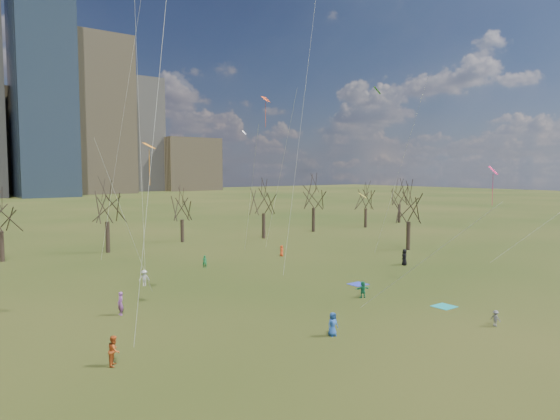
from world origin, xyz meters
TOP-DOWN VIEW (x-y plane):
  - ground at (0.00, 0.00)m, footprint 500.00×500.00m
  - bare_tree_row at (-0.09, 37.22)m, footprint 113.04×29.80m
  - blanket_teal at (5.75, -1.81)m, footprint 1.60×1.50m
  - blanket_navy at (5.91, 7.66)m, footprint 1.60×1.50m
  - person_0 at (-6.00, -1.70)m, footprint 0.79×0.54m
  - person_2 at (-18.90, 1.87)m, footprint 0.96×1.02m
  - person_3 at (4.30, -6.90)m, footprint 0.42×0.72m
  - person_5 at (2.63, 3.93)m, footprint 1.37×0.78m
  - person_6 at (16.93, 11.21)m, footprint 0.97×1.08m
  - person_7 at (-15.35, 11.12)m, footprint 0.46×0.66m
  - person_9 at (-10.38, 19.08)m, footprint 1.10×0.91m
  - person_12 at (9.42, 24.25)m, footprint 0.50×0.71m
  - person_13 at (-1.86, 23.27)m, footprint 0.61×0.57m
  - kites_airborne at (-1.34, 10.64)m, footprint 44.95×38.82m

SIDE VIEW (x-z plane):
  - ground at x=0.00m, z-range 0.00..0.00m
  - blanket_teal at x=5.75m, z-range 0.00..0.03m
  - blanket_navy at x=5.91m, z-range 0.00..0.03m
  - person_3 at x=4.30m, z-range 0.00..1.11m
  - person_12 at x=9.42m, z-range 0.00..1.36m
  - person_13 at x=-1.86m, z-range 0.00..1.40m
  - person_5 at x=2.63m, z-range 0.00..1.41m
  - person_9 at x=-10.38m, z-range 0.00..1.48m
  - person_0 at x=-6.00m, z-range 0.00..1.54m
  - person_2 at x=-18.90m, z-range 0.00..1.67m
  - person_7 at x=-15.35m, z-range 0.00..1.73m
  - person_6 at x=16.93m, z-range 0.00..1.85m
  - bare_tree_row at x=-0.09m, z-range 1.37..10.87m
  - kites_airborne at x=-1.34m, z-range -4.35..31.63m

